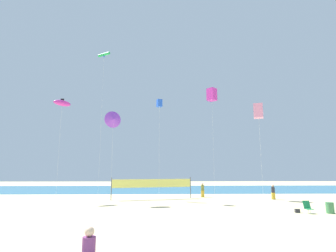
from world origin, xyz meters
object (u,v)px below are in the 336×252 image
folding_beach_chair (308,207)px  kite_blue_box (159,103)px  kite_magenta_box (212,95)px  kite_magenta_inflatable (62,103)px  kite_pink_box (258,111)px  beachgoer_olive_shirt (203,189)px  kite_violet_delta (113,119)px  beach_handbag (297,211)px  kite_green_tube (104,55)px  beachgoer_charcoal_shirt (273,191)px  volleyball_net (152,184)px  trash_barrel (330,208)px

folding_beach_chair → kite_blue_box: size_ratio=0.08×
kite_magenta_box → kite_magenta_inflatable: 18.02m
kite_pink_box → kite_magenta_inflatable: 21.05m
kite_pink_box → kite_blue_box: 10.73m
beachgoer_olive_shirt → kite_violet_delta: bearing=120.9°
beach_handbag → kite_green_tube: size_ratio=0.02×
beachgoer_charcoal_shirt → folding_beach_chair: bearing=35.1°
volleyball_net → kite_blue_box: (0.73, -1.22, 8.96)m
beachgoer_olive_shirt → beach_handbag: 13.03m
trash_barrel → beach_handbag: bearing=170.2°
trash_barrel → beach_handbag: 2.32m
beachgoer_olive_shirt → trash_barrel: (7.54, -12.29, -0.50)m
kite_magenta_box → kite_violet_delta: bearing=-154.6°
beach_handbag → beachgoer_olive_shirt: bearing=113.9°
volleyball_net → kite_magenta_box: kite_magenta_box is taller
trash_barrel → beachgoer_olive_shirt: bearing=121.5°
folding_beach_chair → kite_magenta_box: 17.85m
beachgoer_olive_shirt → volleyball_net: (-5.94, -2.08, 0.74)m
beachgoer_charcoal_shirt → beach_handbag: (-2.14, -9.23, -0.72)m
kite_magenta_inflatable → kite_violet_delta: bearing=-20.1°
beach_handbag → kite_violet_delta: kite_violet_delta is taller
kite_magenta_inflatable → volleyball_net: bearing=5.5°
folding_beach_chair → kite_green_tube: kite_green_tube is taller
volleyball_net → kite_green_tube: size_ratio=0.46×
volleyball_net → beachgoer_charcoal_shirt: bearing=-2.5°
beach_handbag → kite_pink_box: 9.38m
kite_blue_box → kite_magenta_inflatable: 10.96m
kite_magenta_box → kite_blue_box: 7.76m
volleyball_net → kite_pink_box: (10.09, -6.10, 7.04)m
kite_magenta_inflatable → kite_pink_box: bearing=-14.1°
volleyball_net → kite_violet_delta: (-4.03, -3.26, 6.72)m
beachgoer_olive_shirt → folding_beach_chair: 13.52m
kite_violet_delta → beachgoer_charcoal_shirt: bearing=8.7°
kite_violet_delta → kite_green_tube: (-3.02, 7.83, 10.59)m
trash_barrel → kite_green_tube: bearing=144.2°
kite_magenta_box → volleyball_net: bearing=-163.7°
beach_handbag → kite_green_tube: 29.89m
beachgoer_olive_shirt → kite_pink_box: kite_pink_box is taller
beachgoer_charcoal_shirt → kite_green_tube: kite_green_tube is taller
kite_violet_delta → beach_handbag: bearing=-23.3°
volleyball_net → kite_green_tube: kite_green_tube is taller
beachgoer_charcoal_shirt → kite_blue_box: 15.95m
folding_beach_chair → kite_green_tube: bearing=167.4°
trash_barrel → kite_pink_box: kite_pink_box is taller
kite_magenta_box → kite_magenta_inflatable: bearing=-169.8°
beachgoer_charcoal_shirt → volleyball_net: bearing=-48.8°
trash_barrel → kite_violet_delta: (-17.50, 6.95, 7.96)m
kite_pink_box → volleyball_net: bearing=148.8°
kite_magenta_inflatable → kite_blue_box: bearing=-1.2°
beach_handbag → kite_magenta_inflatable: 25.43m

